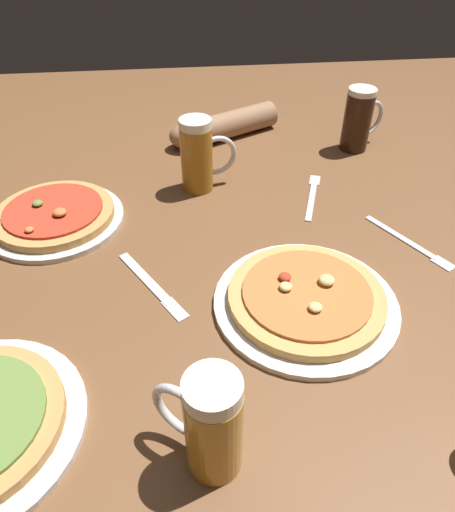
{
  "coord_description": "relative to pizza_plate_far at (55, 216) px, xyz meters",
  "views": [
    {
      "loc": [
        -0.08,
        -0.7,
        0.6
      ],
      "look_at": [
        0.0,
        0.0,
        0.02
      ],
      "focal_mm": 32.97,
      "sensor_mm": 36.0,
      "label": 1
    }
  ],
  "objects": [
    {
      "name": "ground_plane",
      "position": [
        0.36,
        -0.18,
        -0.03
      ],
      "size": [
        2.4,
        2.4,
        0.03
      ],
      "primitive_type": "cube",
      "color": "brown"
    },
    {
      "name": "pizza_plate_far",
      "position": [
        0.0,
        0.0,
        0.0
      ],
      "size": [
        0.29,
        0.29,
        0.05
      ],
      "color": "silver",
      "rests_on": "ground_plane"
    },
    {
      "name": "pizza_plate_side",
      "position": [
        0.48,
        -0.31,
        -0.0
      ],
      "size": [
        0.33,
        0.33,
        0.05
      ],
      "color": "silver",
      "rests_on": "ground_plane"
    },
    {
      "name": "beer_mug_dark",
      "position": [
        0.76,
        0.27,
        0.07
      ],
      "size": [
        0.13,
        0.09,
        0.17
      ],
      "color": "black",
      "rests_on": "ground_plane"
    },
    {
      "name": "beer_mug_amber",
      "position": [
        0.32,
        0.11,
        0.07
      ],
      "size": [
        0.13,
        0.07,
        0.17
      ],
      "color": "#9E6619",
      "rests_on": "ground_plane"
    },
    {
      "name": "beer_mug_pale",
      "position": [
        0.29,
        -0.57,
        0.07
      ],
      "size": [
        0.11,
        0.1,
        0.17
      ],
      "color": "#B27A23",
      "rests_on": "ground_plane"
    },
    {
      "name": "fork_left",
      "position": [
        0.74,
        -0.16,
        -0.01
      ],
      "size": [
        0.12,
        0.2,
        0.01
      ],
      "color": "silver",
      "rests_on": "ground_plane"
    },
    {
      "name": "knife_right",
      "position": [
        0.21,
        -0.23,
        -0.01
      ],
      "size": [
        0.13,
        0.2,
        0.01
      ],
      "color": "silver",
      "rests_on": "ground_plane"
    },
    {
      "name": "fork_spare",
      "position": [
        0.59,
        0.04,
        -0.01
      ],
      "size": [
        0.09,
        0.2,
        0.01
      ],
      "color": "silver",
      "rests_on": "ground_plane"
    },
    {
      "name": "diner_arm",
      "position": [
        0.4,
        0.37,
        0.02
      ],
      "size": [
        0.32,
        0.2,
        0.07
      ],
      "color": "#936B4C",
      "rests_on": "ground_plane"
    }
  ]
}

